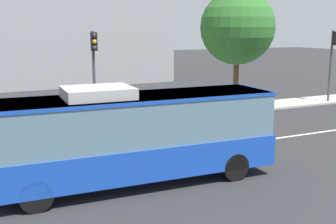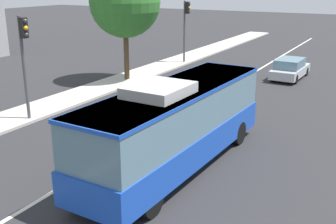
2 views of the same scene
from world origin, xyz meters
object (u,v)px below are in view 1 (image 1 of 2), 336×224
Objects in this scene: transit_bus at (133,133)px; traffic_light_mid_block at (333,54)px; traffic_light_near_corner at (94,62)px; street_tree_kerbside_left at (238,27)px.

traffic_light_mid_block is at bearing 28.17° from transit_bus.
street_tree_kerbside_left reaches higher than traffic_light_near_corner.
traffic_light_mid_block is at bearing -5.59° from street_tree_kerbside_left.
traffic_light_near_corner reaches higher than transit_bus.
street_tree_kerbside_left is (-7.71, 0.75, 1.83)m from traffic_light_mid_block.
transit_bus is 1.94× the size of traffic_light_near_corner.
traffic_light_near_corner and traffic_light_mid_block have the same top height.
street_tree_kerbside_left is (10.91, 9.72, 3.58)m from transit_bus.
traffic_light_near_corner is (1.21, 8.90, 1.75)m from transit_bus.
transit_bus is at bearing -138.30° from street_tree_kerbside_left.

